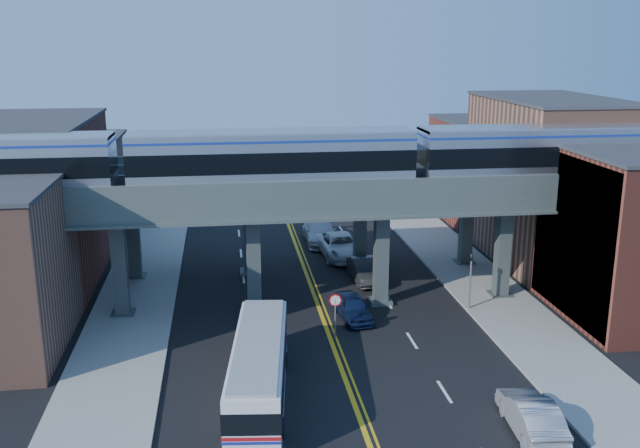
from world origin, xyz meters
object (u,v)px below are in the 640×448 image
object	(u,v)px
traffic_signal	(471,275)
car_lane_c	(340,246)
car_lane_b	(364,270)
car_lane_a	(353,307)
transit_train	(272,159)
car_lane_d	(320,232)
transit_bus	(259,370)
car_parked_curb	(531,415)
stop_sign	(335,309)

from	to	relation	value
traffic_signal	car_lane_c	world-z (taller)	traffic_signal
car_lane_b	car_lane_c	distance (m)	5.86
car_lane_a	car_lane_c	distance (m)	12.50
transit_train	car_lane_a	size ratio (longest dim) A/B	12.11
car_lane_c	car_lane_d	size ratio (longest dim) A/B	1.01
transit_train	transit_bus	bearing A→B (deg)	-97.84
traffic_signal	transit_bus	xyz separation A→B (m)	(-13.52, -9.40, -0.87)
car_parked_curb	traffic_signal	bearing A→B (deg)	-94.35
car_lane_d	transit_bus	bearing A→B (deg)	-104.10
transit_train	traffic_signal	size ratio (longest dim) A/B	12.65
transit_bus	car_lane_a	size ratio (longest dim) A/B	2.57
car_lane_b	car_lane_d	distance (m)	10.12
traffic_signal	car_lane_d	bearing A→B (deg)	113.69
stop_sign	car_lane_d	distance (m)	19.35
car_lane_d	car_parked_curb	world-z (taller)	car_lane_d
car_lane_c	car_parked_curb	xyz separation A→B (m)	(3.97, -26.09, -0.07)
stop_sign	traffic_signal	world-z (taller)	traffic_signal
stop_sign	traffic_signal	distance (m)	9.41
traffic_signal	transit_train	bearing A→B (deg)	170.50
car_lane_b	traffic_signal	bearing A→B (deg)	-51.67
car_lane_b	car_lane_c	size ratio (longest dim) A/B	0.75
transit_bus	car_lane_b	world-z (taller)	transit_bus
stop_sign	traffic_signal	bearing A→B (deg)	18.63
stop_sign	car_lane_b	xyz separation A→B (m)	(3.53, 9.28, -0.98)
car_lane_a	car_lane_d	distance (m)	16.59
traffic_signal	car_parked_curb	distance (m)	14.24
car_lane_a	car_parked_curb	bearing A→B (deg)	-74.79
car_lane_d	car_lane_c	bearing A→B (deg)	-76.45
transit_train	car_lane_b	xyz separation A→B (m)	(6.57, 4.28, -8.67)
car_lane_a	car_lane_d	xyz separation A→B (m)	(0.27, 16.59, 0.18)
car_lane_b	car_lane_c	world-z (taller)	car_lane_c
transit_bus	car_lane_b	distance (m)	17.68
transit_train	car_lane_a	xyz separation A→B (m)	(4.55, -2.34, -8.72)
car_lane_a	car_parked_curb	distance (m)	14.63
transit_train	car_lane_d	distance (m)	17.30
transit_train	car_parked_curb	bearing A→B (deg)	-58.52
car_lane_c	transit_train	bearing A→B (deg)	-125.47
transit_train	car_lane_d	bearing A→B (deg)	71.32
car_lane_a	transit_train	bearing A→B (deg)	146.92
transit_bus	car_parked_curb	distance (m)	12.28
stop_sign	car_lane_c	world-z (taller)	stop_sign
car_lane_a	car_lane_b	xyz separation A→B (m)	(2.03, 6.62, 0.05)
transit_train	car_parked_curb	distance (m)	20.66
traffic_signal	car_lane_a	size ratio (longest dim) A/B	0.96
transit_bus	transit_train	bearing A→B (deg)	-1.41
transit_train	car_lane_d	size ratio (longest dim) A/B	8.28
stop_sign	car_lane_d	world-z (taller)	stop_sign
car_parked_curb	car_lane_c	bearing A→B (deg)	-76.98
transit_train	car_lane_b	world-z (taller)	transit_train
transit_train	car_lane_a	world-z (taller)	transit_train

